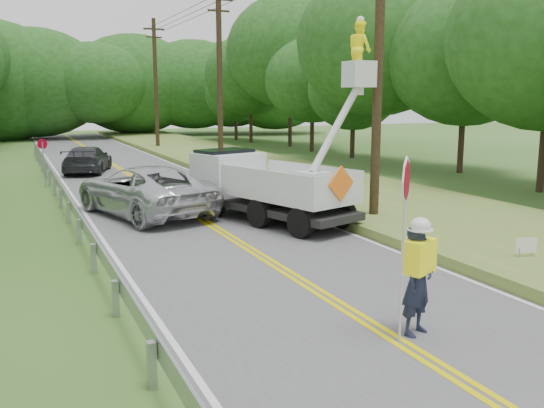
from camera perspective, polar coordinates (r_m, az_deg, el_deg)
name	(u,v)px	position (r m, az deg, el deg)	size (l,w,h in m)	color
ground	(432,364)	(9.59, 15.44, -14.85)	(140.00, 140.00, 0.00)	#345D1B
road	(183,208)	(21.74, -8.71, -0.41)	(7.20, 96.00, 0.03)	#4F4F52
guardrail	(65,197)	(21.84, -19.60, 0.61)	(0.18, 48.00, 0.77)	#979A9F
utility_poles	(273,69)	(25.94, 0.06, 13.11)	(1.60, 43.30, 10.00)	black
tall_grass_verge	(348,192)	(24.55, 7.44, 1.19)	(7.00, 96.00, 0.30)	#53772F
treeline_right	(366,59)	(38.25, 9.23, 13.82)	(11.30, 51.00, 12.41)	#332319
treeline_horizon	(74,83)	(63.27, -18.87, 11.15)	(55.71, 14.06, 12.06)	#1A4610
flagger	(418,272)	(10.20, 14.11, -6.51)	(1.12, 0.75, 3.10)	#191E33
bucket_truck	(261,175)	(19.57, -1.07, 2.84)	(4.62, 6.69, 6.32)	black
suv_silver	(144,190)	(20.63, -12.42, 1.34)	(2.85, 6.17, 1.71)	silver
suv_darkgrey	(88,159)	(33.21, -17.64, 4.19)	(2.01, 4.95, 1.44)	#323339
stop_sign_permanent	(43,156)	(28.06, -21.53, 4.39)	(0.46, 0.19, 2.24)	#979A9F
yard_sign	(526,247)	(15.13, 23.66, -3.84)	(0.50, 0.20, 0.75)	white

